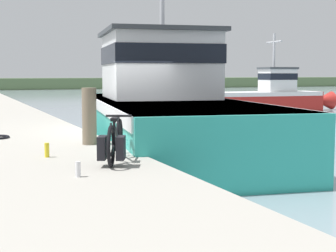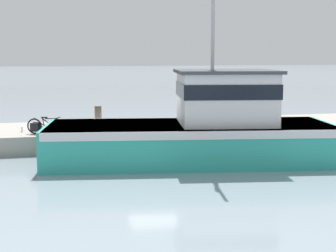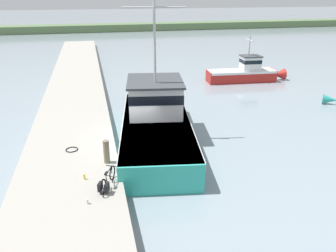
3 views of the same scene
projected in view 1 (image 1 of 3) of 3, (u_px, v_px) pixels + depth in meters
The scene contains 8 objects.
ground_plane at pixel (135, 160), 12.98m from camera, with size 320.00×320.00×0.00m, color #84939E.
far_shoreline at pixel (192, 83), 79.99m from camera, with size 180.00×5.00×1.53m, color #567047.
fishing_boat_main at pixel (164, 105), 14.74m from camera, with size 5.42×12.84×8.80m.
boat_blue_far at pixel (271, 96), 29.53m from camera, with size 7.96×2.34×4.44m.
bicycle_touring at pixel (114, 142), 8.07m from camera, with size 0.85×1.62×0.71m.
mooring_post at pixel (89, 116), 10.16m from camera, with size 0.28×0.28×1.12m, color #756651.
water_bottle_by_bike at pixel (47, 150), 8.63m from camera, with size 0.08×0.08×0.24m, color yellow.
water_bottle_on_curb at pixel (78, 169), 6.99m from camera, with size 0.07×0.07×0.21m, color silver.
Camera 1 is at (-4.14, -12.16, 2.17)m, focal length 55.00 mm.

